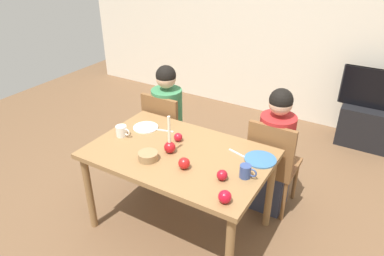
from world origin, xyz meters
name	(u,v)px	position (x,y,z in m)	size (l,w,h in m)	color
ground_plane	(180,224)	(0.00, 0.00, 0.00)	(7.68, 7.68, 0.00)	brown
back_wall	(290,20)	(0.00, 2.60, 1.30)	(6.40, 0.10, 2.60)	beige
dining_table	(179,161)	(0.00, 0.00, 0.67)	(1.40, 0.90, 0.75)	olive
chair_left	(166,129)	(-0.55, 0.61, 0.51)	(0.40, 0.40, 0.90)	brown
chair_right	(272,161)	(0.57, 0.61, 0.51)	(0.40, 0.40, 0.90)	brown
person_left_child	(168,123)	(-0.55, 0.64, 0.57)	(0.30, 0.30, 1.17)	#33384C
person_right_child	(274,154)	(0.57, 0.64, 0.57)	(0.30, 0.30, 1.17)	#33384C
tv_stand	(368,126)	(1.18, 2.30, 0.24)	(0.64, 0.40, 0.48)	black
tv	(378,90)	(1.18, 2.30, 0.71)	(0.79, 0.05, 0.46)	black
candle_centerpiece	(170,145)	(-0.06, -0.04, 0.81)	(0.09, 0.09, 0.31)	red
plate_left	(146,127)	(-0.46, 0.18, 0.76)	(0.22, 0.22, 0.01)	white
plate_right	(260,159)	(0.58, 0.22, 0.76)	(0.24, 0.24, 0.01)	teal
mug_left	(122,131)	(-0.55, -0.03, 0.80)	(0.13, 0.09, 0.09)	silver
mug_right	(246,171)	(0.57, -0.04, 0.80)	(0.12, 0.08, 0.10)	#33477F
fork_left	(163,130)	(-0.30, 0.22, 0.75)	(0.18, 0.01, 0.01)	silver
fork_right	(238,154)	(0.41, 0.21, 0.75)	(0.18, 0.01, 0.01)	silver
bowl_walnuts	(148,156)	(-0.14, -0.20, 0.78)	(0.15, 0.15, 0.06)	#99754C
apple_near_candle	(178,137)	(-0.10, 0.14, 0.79)	(0.07, 0.07, 0.07)	red
apple_by_left_plate	(222,175)	(0.45, -0.14, 0.79)	(0.08, 0.08, 0.08)	#AB1220
apple_by_right_mug	(225,197)	(0.56, -0.35, 0.79)	(0.09, 0.09, 0.09)	red
apple_far_edge	(184,163)	(0.15, -0.16, 0.79)	(0.09, 0.09, 0.09)	red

